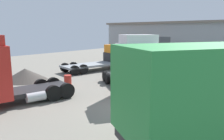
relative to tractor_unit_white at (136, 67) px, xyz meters
name	(u,v)px	position (x,y,z in m)	size (l,w,h in m)	color
ground_plane	(136,107)	(1.37, -1.99, -1.91)	(60.00, 60.00, 0.00)	slate
warehouse_building	(223,44)	(1.37, 16.18, 0.79)	(29.14, 8.85, 5.39)	#93999E
tractor_unit_white	(136,67)	(0.00, 0.00, 0.00)	(6.80, 5.76, 4.08)	silver
flatbed_truck_orange	(109,57)	(-8.27, 6.68, -0.62)	(3.86, 8.04, 2.69)	orange
gravel_pile	(25,74)	(-9.91, -2.66, -1.38)	(3.78, 3.78, 1.05)	#423D38
oil_drum	(68,81)	(-5.41, -1.52, -1.47)	(0.58, 0.58, 0.88)	#B22D23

